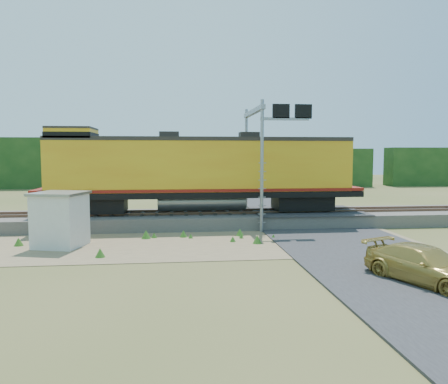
{
  "coord_description": "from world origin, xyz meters",
  "views": [
    {
      "loc": [
        -1.55,
        -21.63,
        4.57
      ],
      "look_at": [
        1.21,
        3.0,
        2.4
      ],
      "focal_mm": 35.0,
      "sensor_mm": 36.0,
      "label": 1
    }
  ],
  "objects": [
    {
      "name": "tree_line_north",
      "position": [
        0.0,
        38.0,
        3.07
      ],
      "size": [
        130.0,
        3.0,
        6.5
      ],
      "color": "#183B15",
      "rests_on": "ground"
    },
    {
      "name": "shed",
      "position": [
        -7.17,
        0.29,
        1.37
      ],
      "size": [
        2.81,
        2.81,
        2.71
      ],
      "rotation": [
        0.0,
        0.0,
        -0.27
      ],
      "color": "silver",
      "rests_on": "ground"
    },
    {
      "name": "car",
      "position": [
        7.18,
        -7.44,
        0.66
      ],
      "size": [
        3.47,
        4.89,
        1.32
      ],
      "primitive_type": "imported",
      "rotation": [
        0.0,
        0.0,
        0.4
      ],
      "color": "#B59743",
      "rests_on": "ground"
    },
    {
      "name": "rails",
      "position": [
        0.0,
        6.0,
        0.88
      ],
      "size": [
        70.0,
        1.54,
        0.16
      ],
      "color": "brown",
      "rests_on": "ballast"
    },
    {
      "name": "weed_clumps",
      "position": [
        -3.5,
        0.1,
        0.0
      ],
      "size": [
        15.0,
        6.2,
        0.56
      ],
      "primitive_type": null,
      "color": "#2E621C",
      "rests_on": "ground"
    },
    {
      "name": "dirt_shoulder",
      "position": [
        -2.0,
        0.5,
        0.01
      ],
      "size": [
        26.0,
        8.0,
        0.03
      ],
      "primitive_type": "cube",
      "color": "#8C7754",
      "rests_on": "ground"
    },
    {
      "name": "road",
      "position": [
        7.0,
        0.74,
        0.09
      ],
      "size": [
        7.0,
        66.0,
        0.86
      ],
      "color": "#38383A",
      "rests_on": "ground"
    },
    {
      "name": "signal_gantry",
      "position": [
        3.84,
        5.32,
        5.71
      ],
      "size": [
        3.04,
        6.2,
        7.67
      ],
      "color": "gray",
      "rests_on": "ground"
    },
    {
      "name": "ground",
      "position": [
        0.0,
        0.0,
        0.0
      ],
      "size": [
        140.0,
        140.0,
        0.0
      ],
      "primitive_type": "plane",
      "color": "#475123",
      "rests_on": "ground"
    },
    {
      "name": "locomotive",
      "position": [
        -0.17,
        6.0,
        3.53
      ],
      "size": [
        20.21,
        3.08,
        5.21
      ],
      "color": "black",
      "rests_on": "rails"
    },
    {
      "name": "ballast",
      "position": [
        0.0,
        6.0,
        0.4
      ],
      "size": [
        70.0,
        5.0,
        0.8
      ],
      "primitive_type": "cube",
      "color": "slate",
      "rests_on": "ground"
    }
  ]
}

